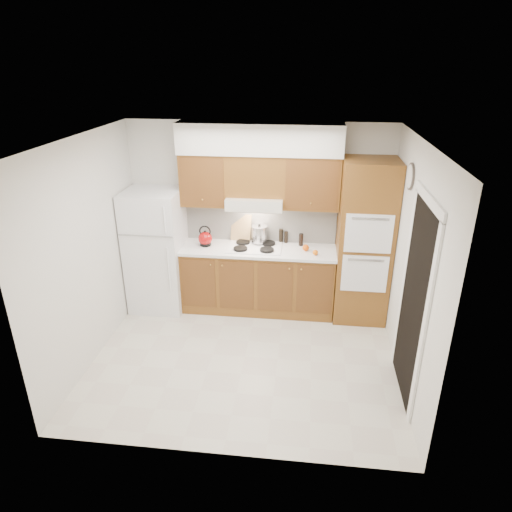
{
  "coord_description": "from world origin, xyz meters",
  "views": [
    {
      "loc": [
        0.67,
        -4.55,
        3.36
      ],
      "look_at": [
        0.08,
        0.45,
        1.15
      ],
      "focal_mm": 32.0,
      "sensor_mm": 36.0,
      "label": 1
    }
  ],
  "objects_px": {
    "kettle": "(205,238)",
    "oven_cabinet": "(364,242)",
    "fridge": "(157,250)",
    "stock_pot": "(259,234)"
  },
  "relations": [
    {
      "from": "kettle",
      "to": "stock_pot",
      "type": "bearing_deg",
      "value": -0.65
    },
    {
      "from": "oven_cabinet",
      "to": "kettle",
      "type": "bearing_deg",
      "value": 179.23
    },
    {
      "from": "oven_cabinet",
      "to": "stock_pot",
      "type": "height_order",
      "value": "oven_cabinet"
    },
    {
      "from": "stock_pot",
      "to": "kettle",
      "type": "bearing_deg",
      "value": -167.89
    },
    {
      "from": "fridge",
      "to": "kettle",
      "type": "bearing_deg",
      "value": 5.31
    },
    {
      "from": "oven_cabinet",
      "to": "fridge",
      "type": "bearing_deg",
      "value": -179.3
    },
    {
      "from": "oven_cabinet",
      "to": "kettle",
      "type": "relative_size",
      "value": 11.41
    },
    {
      "from": "kettle",
      "to": "oven_cabinet",
      "type": "bearing_deg",
      "value": -13.53
    },
    {
      "from": "fridge",
      "to": "oven_cabinet",
      "type": "relative_size",
      "value": 0.78
    },
    {
      "from": "fridge",
      "to": "oven_cabinet",
      "type": "distance_m",
      "value": 2.86
    }
  ]
}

